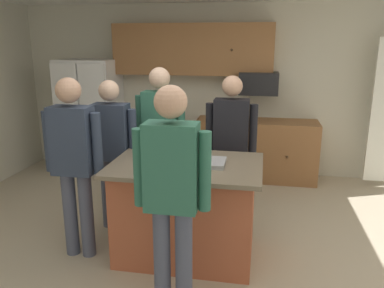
{
  "coord_description": "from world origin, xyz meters",
  "views": [
    {
      "loc": [
        0.67,
        -3.26,
        2.05
      ],
      "look_at": [
        -0.01,
        0.42,
        1.05
      ],
      "focal_mm": 36.2,
      "sensor_mm": 36.0,
      "label": 1
    }
  ],
  "objects_px": {
    "microwave_over_range": "(259,83)",
    "mug_ceramic_white": "(158,166)",
    "person_elder_center": "(112,145)",
    "person_guest_by_door": "(74,157)",
    "glass_pilsner": "(162,150)",
    "serving_tray": "(202,162)",
    "kitchen_island": "(186,209)",
    "tumbler_amber": "(145,151)",
    "refrigerator": "(91,116)",
    "person_guest_left": "(231,140)",
    "person_guest_right": "(172,187)",
    "person_host_foreground": "(161,133)"
  },
  "relations": [
    {
      "from": "person_host_foreground",
      "to": "tumbler_amber",
      "type": "relative_size",
      "value": 13.22
    },
    {
      "from": "person_elder_center",
      "to": "person_guest_by_door",
      "type": "xyz_separation_m",
      "value": [
        -0.12,
        -0.63,
        0.06
      ]
    },
    {
      "from": "person_host_foreground",
      "to": "glass_pilsner",
      "type": "height_order",
      "value": "person_host_foreground"
    },
    {
      "from": "kitchen_island",
      "to": "serving_tray",
      "type": "bearing_deg",
      "value": 0.15
    },
    {
      "from": "person_guest_left",
      "to": "serving_tray",
      "type": "distance_m",
      "value": 0.81
    },
    {
      "from": "refrigerator",
      "to": "kitchen_island",
      "type": "bearing_deg",
      "value": -48.61
    },
    {
      "from": "refrigerator",
      "to": "person_elder_center",
      "type": "xyz_separation_m",
      "value": [
        1.09,
        -1.83,
        0.07
      ]
    },
    {
      "from": "microwave_over_range",
      "to": "mug_ceramic_white",
      "type": "bearing_deg",
      "value": -106.89
    },
    {
      "from": "kitchen_island",
      "to": "person_guest_by_door",
      "type": "bearing_deg",
      "value": -169.16
    },
    {
      "from": "refrigerator",
      "to": "tumbler_amber",
      "type": "relative_size",
      "value": 13.23
    },
    {
      "from": "person_guest_by_door",
      "to": "serving_tray",
      "type": "relative_size",
      "value": 3.95
    },
    {
      "from": "mug_ceramic_white",
      "to": "glass_pilsner",
      "type": "distance_m",
      "value": 0.45
    },
    {
      "from": "person_guest_right",
      "to": "glass_pilsner",
      "type": "distance_m",
      "value": 1.06
    },
    {
      "from": "microwave_over_range",
      "to": "serving_tray",
      "type": "xyz_separation_m",
      "value": [
        -0.46,
        -2.38,
        -0.49
      ]
    },
    {
      "from": "tumbler_amber",
      "to": "microwave_over_range",
      "type": "bearing_deg",
      "value": 65.48
    },
    {
      "from": "person_guest_right",
      "to": "mug_ceramic_white",
      "type": "xyz_separation_m",
      "value": [
        -0.26,
        0.57,
        -0.04
      ]
    },
    {
      "from": "microwave_over_range",
      "to": "person_elder_center",
      "type": "bearing_deg",
      "value": -127.78
    },
    {
      "from": "glass_pilsner",
      "to": "serving_tray",
      "type": "relative_size",
      "value": 0.29
    },
    {
      "from": "kitchen_island",
      "to": "person_guest_left",
      "type": "distance_m",
      "value": 1.0
    },
    {
      "from": "person_guest_right",
      "to": "serving_tray",
      "type": "height_order",
      "value": "person_guest_right"
    },
    {
      "from": "kitchen_island",
      "to": "tumbler_amber",
      "type": "distance_m",
      "value": 0.69
    },
    {
      "from": "refrigerator",
      "to": "glass_pilsner",
      "type": "height_order",
      "value": "refrigerator"
    },
    {
      "from": "person_guest_left",
      "to": "serving_tray",
      "type": "xyz_separation_m",
      "value": [
        -0.2,
        -0.79,
        -0.02
      ]
    },
    {
      "from": "mug_ceramic_white",
      "to": "glass_pilsner",
      "type": "bearing_deg",
      "value": 100.63
    },
    {
      "from": "microwave_over_range",
      "to": "tumbler_amber",
      "type": "height_order",
      "value": "microwave_over_range"
    },
    {
      "from": "person_guest_left",
      "to": "person_host_foreground",
      "type": "bearing_deg",
      "value": -63.84
    },
    {
      "from": "microwave_over_range",
      "to": "person_guest_left",
      "type": "xyz_separation_m",
      "value": [
        -0.26,
        -1.59,
        -0.47
      ]
    },
    {
      "from": "person_guest_by_door",
      "to": "serving_tray",
      "type": "xyz_separation_m",
      "value": [
        1.17,
        0.2,
        -0.05
      ]
    },
    {
      "from": "person_elder_center",
      "to": "tumbler_amber",
      "type": "xyz_separation_m",
      "value": [
        0.47,
        -0.33,
        0.05
      ]
    },
    {
      "from": "refrigerator",
      "to": "person_host_foreground",
      "type": "bearing_deg",
      "value": -44.23
    },
    {
      "from": "person_guest_right",
      "to": "glass_pilsner",
      "type": "height_order",
      "value": "person_guest_right"
    },
    {
      "from": "mug_ceramic_white",
      "to": "tumbler_amber",
      "type": "distance_m",
      "value": 0.44
    },
    {
      "from": "person_guest_left",
      "to": "mug_ceramic_white",
      "type": "distance_m",
      "value": 1.19
    },
    {
      "from": "tumbler_amber",
      "to": "person_guest_right",
      "type": "bearing_deg",
      "value": -62.27
    },
    {
      "from": "microwave_over_range",
      "to": "mug_ceramic_white",
      "type": "distance_m",
      "value": 2.81
    },
    {
      "from": "microwave_over_range",
      "to": "person_guest_right",
      "type": "distance_m",
      "value": 3.29
    },
    {
      "from": "refrigerator",
      "to": "person_guest_by_door",
      "type": "distance_m",
      "value": 2.65
    },
    {
      "from": "person_host_foreground",
      "to": "person_guest_right",
      "type": "bearing_deg",
      "value": -12.86
    },
    {
      "from": "person_guest_right",
      "to": "person_host_foreground",
      "type": "bearing_deg",
      "value": 13.53
    },
    {
      "from": "person_guest_left",
      "to": "person_guest_by_door",
      "type": "relative_size",
      "value": 0.97
    },
    {
      "from": "kitchen_island",
      "to": "tumbler_amber",
      "type": "height_order",
      "value": "tumbler_amber"
    },
    {
      "from": "mug_ceramic_white",
      "to": "person_guest_by_door",
      "type": "bearing_deg",
      "value": 175.12
    },
    {
      "from": "person_guest_by_door",
      "to": "person_host_foreground",
      "type": "relative_size",
      "value": 0.98
    },
    {
      "from": "kitchen_island",
      "to": "serving_tray",
      "type": "distance_m",
      "value": 0.51
    },
    {
      "from": "person_guest_right",
      "to": "serving_tray",
      "type": "distance_m",
      "value": 0.84
    },
    {
      "from": "kitchen_island",
      "to": "person_guest_right",
      "type": "height_order",
      "value": "person_guest_right"
    },
    {
      "from": "mug_ceramic_white",
      "to": "tumbler_amber",
      "type": "height_order",
      "value": "tumbler_amber"
    },
    {
      "from": "glass_pilsner",
      "to": "person_host_foreground",
      "type": "bearing_deg",
      "value": 105.89
    },
    {
      "from": "mug_ceramic_white",
      "to": "person_guest_left",
      "type": "bearing_deg",
      "value": 62.6
    },
    {
      "from": "person_host_foreground",
      "to": "glass_pilsner",
      "type": "bearing_deg",
      "value": -14.7
    }
  ]
}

